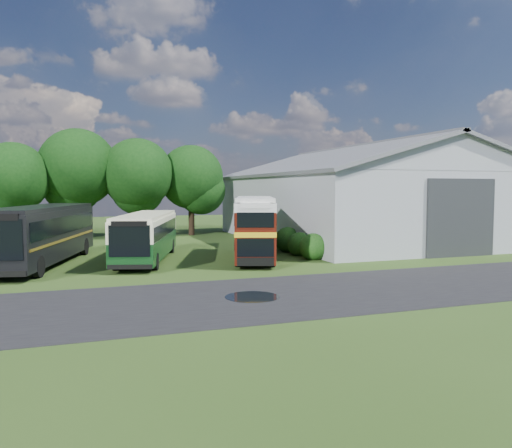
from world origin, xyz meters
name	(u,v)px	position (x,y,z in m)	size (l,w,h in m)	color
ground	(261,282)	(0.00, 0.00, 0.00)	(120.00, 120.00, 0.00)	#253E13
asphalt_road	(351,290)	(3.00, -3.00, 0.00)	(60.00, 8.00, 0.02)	black
puddle	(252,297)	(-1.50, -3.00, 0.00)	(2.20, 2.20, 0.01)	black
storage_shed	(361,191)	(15.00, 15.98, 4.17)	(18.80, 24.80, 8.15)	gray
tree_left_b	(13,178)	(-13.00, 23.50, 5.25)	(5.78, 5.78, 8.16)	black
tree_mid	(78,168)	(-8.00, 24.80, 6.18)	(6.80, 6.80, 9.60)	black
tree_right_a	(138,174)	(-3.00, 23.80, 5.69)	(6.26, 6.26, 8.83)	black
tree_right_b	(191,177)	(2.00, 24.60, 5.44)	(5.98, 5.98, 8.45)	black
shrub_front	(313,259)	(5.60, 6.00, 0.00)	(1.70, 1.70, 1.70)	#194714
shrub_mid	(300,255)	(5.60, 8.00, 0.00)	(1.60, 1.60, 1.60)	#194714
shrub_back	(288,252)	(5.60, 10.00, 0.00)	(1.80, 1.80, 1.80)	#194714
bus_green_single	(147,236)	(-4.14, 8.85, 1.52)	(5.26, 10.59, 2.85)	black
bus_maroon_double	(255,228)	(2.23, 7.27, 1.92)	(5.04, 9.19, 3.84)	black
bus_dark_single	(42,234)	(-9.99, 9.17, 1.79)	(5.87, 12.51, 3.36)	black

